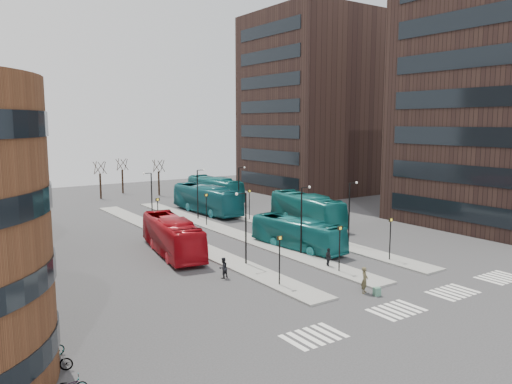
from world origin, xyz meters
TOP-DOWN VIEW (x-y plane):
  - ground at (0.00, 0.00)m, footprint 160.00×160.00m
  - island_left at (-4.00, 30.00)m, footprint 2.50×45.00m
  - island_mid at (2.00, 30.00)m, footprint 2.50×45.00m
  - island_right at (8.00, 30.00)m, footprint 2.50×45.00m
  - suitcase at (0.01, 6.58)m, footprint 0.54×0.47m
  - red_bus at (-6.92, 24.97)m, footprint 4.75×12.30m
  - teal_bus_a at (3.70, 19.90)m, footprint 3.64×10.81m
  - teal_bus_b at (5.79, 41.55)m, footprint 3.52×13.32m
  - teal_bus_c at (12.10, 28.51)m, footprint 4.94×13.11m
  - teal_bus_d at (12.00, 50.25)m, footprint 3.33×13.13m
  - traveller at (-0.30, 7.46)m, footprint 0.82×0.73m
  - commuter_a at (-6.79, 16.04)m, footprint 0.92×0.79m
  - commuter_b at (1.83, 13.51)m, footprint 0.70×1.05m
  - commuter_c at (3.46, 18.04)m, footprint 0.79×1.13m
  - bicycle_mid at (-21.00, 8.03)m, footprint 1.74×1.10m
  - bicycle_far at (-21.00, 9.70)m, footprint 1.72×0.63m
  - crosswalk_stripes at (1.75, 4.00)m, footprint 22.35×2.40m
  - tower_near at (31.98, 16.00)m, footprint 20.12×20.00m
  - tower_far at (31.98, 50.00)m, footprint 20.12×20.00m
  - sign_poles at (1.60, 23.00)m, footprint 12.45×22.12m
  - lamp_posts at (2.64, 28.00)m, footprint 14.04×20.24m
  - bare_trees at (2.67, 62.67)m, footprint 10.97×8.14m

SIDE VIEW (x-z plane):
  - ground at x=0.00m, z-range 0.00..0.00m
  - crosswalk_stripes at x=1.75m, z-range 0.00..0.01m
  - island_left at x=-4.00m, z-range 0.00..0.15m
  - island_mid at x=2.00m, z-range 0.00..0.15m
  - island_right at x=8.00m, z-range 0.00..0.15m
  - suitcase at x=0.01m, z-range 0.00..0.58m
  - bicycle_far at x=-21.00m, z-range 0.00..0.90m
  - bicycle_mid at x=-21.00m, z-range 0.00..1.01m
  - commuter_c at x=3.46m, z-range 0.00..1.60m
  - commuter_a at x=-6.79m, z-range 0.00..1.63m
  - commuter_b at x=1.83m, z-range 0.00..1.65m
  - traveller at x=-0.30m, z-range 0.00..1.89m
  - teal_bus_a at x=3.70m, z-range 0.00..2.95m
  - red_bus at x=-6.92m, z-range 0.00..3.34m
  - teal_bus_c at x=12.10m, z-range 0.00..3.56m
  - teal_bus_d at x=12.00m, z-range 0.00..3.64m
  - teal_bus_b at x=5.79m, z-range 0.00..3.69m
  - sign_poles at x=1.60m, z-range 0.58..4.23m
  - bare_trees at x=2.67m, z-range -0.22..5.67m
  - lamp_posts at x=2.64m, z-range 0.52..6.64m
  - tower_near at x=31.98m, z-range 0.00..30.00m
  - tower_far at x=31.98m, z-range 0.00..30.00m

